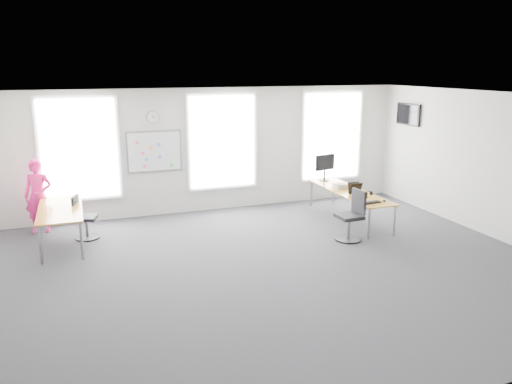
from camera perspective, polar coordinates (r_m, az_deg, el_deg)
name	(u,v)px	position (r m, az deg, el deg)	size (l,w,h in m)	color
floor	(270,268)	(8.97, 1.57, -8.71)	(10.00, 10.00, 0.00)	#28282D
ceiling	(271,97)	(8.27, 1.72, 10.80)	(10.00, 10.00, 0.00)	white
wall_back	(210,150)	(12.23, -5.27, 4.78)	(10.00, 10.00, 0.00)	silver
wall_front	(421,277)	(5.17, 18.33, -9.18)	(10.00, 10.00, 0.00)	silver
wall_right	(499,167)	(11.29, 25.99, 2.61)	(10.00, 10.00, 0.00)	silver
window_left	(79,149)	(11.79, -19.54, 4.65)	(1.60, 0.06, 2.20)	white
window_mid	(222,142)	(12.25, -3.89, 5.76)	(1.60, 0.06, 2.20)	white
window_right	(331,136)	(13.38, 8.62, 6.35)	(1.60, 0.06, 2.20)	white
desk_right	(350,193)	(11.75, 10.66, -0.10)	(0.75, 2.80, 0.68)	gold
desk_left	(60,211)	(10.63, -21.46, -2.07)	(0.83, 2.07, 0.76)	gold
chair_right	(352,218)	(10.43, 10.88, -2.96)	(0.56, 0.56, 1.05)	black
chair_left	(83,220)	(10.92, -19.12, -3.01)	(0.51, 0.51, 0.92)	black
person	(38,196)	(11.60, -23.61, -0.45)	(0.58, 0.38, 1.59)	#D71B6E
whiteboard	(154,152)	(11.93, -11.53, 4.55)	(1.20, 0.03, 0.90)	white
wall_clock	(153,117)	(11.83, -11.73, 8.38)	(0.30, 0.30, 0.04)	gray
tv	(408,114)	(13.39, 17.02, 8.49)	(0.06, 0.90, 0.55)	black
keyboard	(372,202)	(10.82, 13.06, -1.17)	(0.42, 0.15, 0.02)	black
mouse	(384,201)	(10.97, 14.44, -0.98)	(0.07, 0.11, 0.04)	black
lens_cap	(367,197)	(11.24, 12.56, -0.59)	(0.07, 0.07, 0.01)	black
headphones	(368,194)	(11.42, 12.73, -0.17)	(0.16, 0.09, 0.09)	black
laptop_sleeve	(355,188)	(11.52, 11.23, 0.45)	(0.32, 0.19, 0.26)	black
paper_stack	(341,186)	(11.94, 9.67, 0.66)	(0.32, 0.24, 0.11)	beige
monitor	(325,165)	(12.64, 7.88, 3.08)	(0.59, 0.25, 0.67)	black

